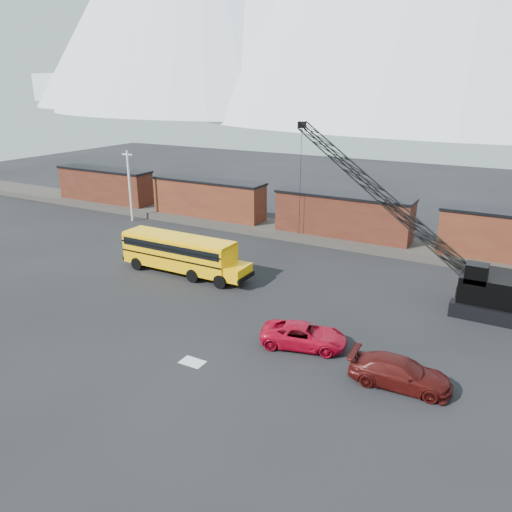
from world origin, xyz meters
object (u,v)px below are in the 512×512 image
(school_bus, at_px, (182,253))
(crawler_crane, at_px, (375,190))
(red_pickup, at_px, (304,335))
(maroon_suv, at_px, (400,373))

(school_bus, distance_m, crawler_crane, 16.64)
(school_bus, distance_m, red_pickup, 15.20)
(maroon_suv, height_order, crawler_crane, crawler_crane)
(school_bus, bearing_deg, crawler_crane, 33.16)
(crawler_crane, bearing_deg, school_bus, -146.84)
(school_bus, bearing_deg, red_pickup, -24.55)
(red_pickup, bearing_deg, crawler_crane, -12.55)
(school_bus, height_order, red_pickup, school_bus)
(school_bus, relative_size, red_pickup, 2.26)
(crawler_crane, bearing_deg, red_pickup, -88.04)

